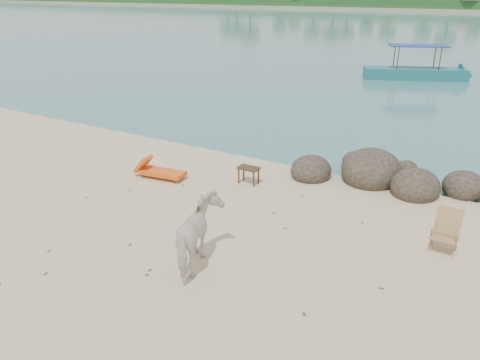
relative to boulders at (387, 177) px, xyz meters
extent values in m
ellipsoid|color=#2D251E|center=(-2.21, -0.65, -0.03)|extent=(1.26, 1.39, 0.95)
ellipsoid|color=#2D251E|center=(-0.51, 0.05, 0.06)|extent=(1.81, 2.00, 1.36)
ellipsoid|color=#2D251E|center=(0.89, -0.35, -0.01)|extent=(1.39, 1.53, 1.04)
ellipsoid|color=#2D251E|center=(2.09, 0.45, -0.05)|extent=(1.20, 1.32, 0.90)
ellipsoid|color=#2D251E|center=(-1.31, 1.05, -0.10)|extent=(0.90, 0.99, 0.68)
ellipsoid|color=#2D251E|center=(0.29, 1.25, -0.12)|extent=(0.75, 0.82, 0.56)
imported|color=white|center=(-2.21, -6.62, 0.49)|extent=(1.41, 1.93, 1.48)
plane|color=brown|center=(-2.02, -3.56, -0.25)|extent=(0.12, 0.12, 0.00)
plane|color=brown|center=(-3.03, -5.24, -0.25)|extent=(0.14, 0.14, 0.00)
plane|color=brown|center=(-5.24, -3.27, -0.25)|extent=(0.12, 0.12, 0.00)
plane|color=brown|center=(-1.85, -2.11, -0.25)|extent=(0.13, 0.13, 0.00)
plane|color=brown|center=(-3.02, -7.33, -0.25)|extent=(0.12, 0.12, 0.00)
plane|color=brown|center=(-7.05, -5.42, -0.25)|extent=(0.14, 0.14, 0.00)
plane|color=brown|center=(0.36, -6.97, -0.25)|extent=(0.14, 0.14, 0.00)
plane|color=brown|center=(-5.27, -9.29, -0.25)|extent=(0.14, 0.14, 0.00)
plane|color=brown|center=(1.36, -5.44, -0.25)|extent=(0.13, 0.13, 0.00)
plane|color=brown|center=(-6.35, -4.38, -0.25)|extent=(0.14, 0.14, 0.00)
plane|color=brown|center=(-4.13, -6.74, -0.25)|extent=(0.12, 0.12, 0.00)
plane|color=brown|center=(-5.51, -7.90, -0.25)|extent=(0.11, 0.11, 0.00)
plane|color=brown|center=(-5.98, -2.92, -0.25)|extent=(0.11, 0.11, 0.00)
plane|color=brown|center=(-4.34, -3.60, -0.25)|extent=(0.13, 0.13, 0.00)
plane|color=brown|center=(-2.96, -7.48, -0.25)|extent=(0.13, 0.13, 0.00)
plane|color=brown|center=(-1.39, -4.17, -0.25)|extent=(0.14, 0.14, 0.00)
plane|color=brown|center=(0.16, -2.87, -0.25)|extent=(0.13, 0.13, 0.00)
plane|color=brown|center=(-4.80, -8.54, -0.25)|extent=(0.13, 0.13, 0.00)
camera|label=1|loc=(2.95, -13.55, 5.30)|focal=35.00mm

